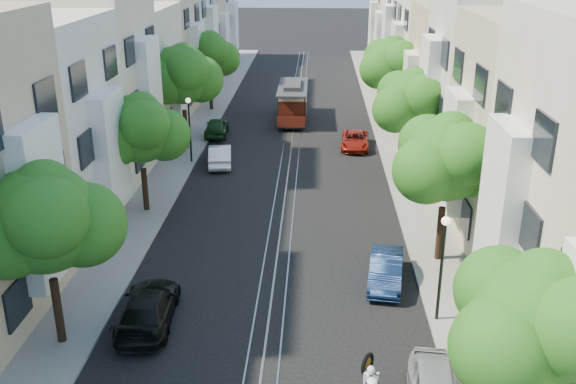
# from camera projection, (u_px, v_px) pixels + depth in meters

# --- Properties ---
(ground) EXTENTS (200.00, 200.00, 0.00)m
(ground) POSITION_uv_depth(u_px,v_px,m) (293.00, 138.00, 46.67)
(ground) COLOR black
(ground) RESTS_ON ground
(sidewalk_east) EXTENTS (2.50, 80.00, 0.12)m
(sidewalk_east) POSITION_uv_depth(u_px,v_px,m) (393.00, 138.00, 46.35)
(sidewalk_east) COLOR gray
(sidewalk_east) RESTS_ON ground
(sidewalk_west) EXTENTS (2.50, 80.00, 0.12)m
(sidewalk_west) POSITION_uv_depth(u_px,v_px,m) (194.00, 136.00, 46.95)
(sidewalk_west) COLOR gray
(sidewalk_west) RESTS_ON ground
(rail_left) EXTENTS (0.06, 80.00, 0.02)m
(rail_left) POSITION_uv_depth(u_px,v_px,m) (285.00, 138.00, 46.69)
(rail_left) COLOR gray
(rail_left) RESTS_ON ground
(rail_slot) EXTENTS (0.06, 80.00, 0.02)m
(rail_slot) POSITION_uv_depth(u_px,v_px,m) (293.00, 138.00, 46.67)
(rail_slot) COLOR gray
(rail_slot) RESTS_ON ground
(rail_right) EXTENTS (0.06, 80.00, 0.02)m
(rail_right) POSITION_uv_depth(u_px,v_px,m) (300.00, 138.00, 46.64)
(rail_right) COLOR gray
(rail_right) RESTS_ON ground
(lane_line) EXTENTS (0.08, 80.00, 0.01)m
(lane_line) POSITION_uv_depth(u_px,v_px,m) (293.00, 138.00, 46.67)
(lane_line) COLOR tan
(lane_line) RESTS_ON ground
(townhouses_east) EXTENTS (7.75, 72.00, 12.00)m
(townhouses_east) POSITION_uv_depth(u_px,v_px,m) (464.00, 68.00, 44.22)
(townhouses_east) COLOR beige
(townhouses_east) RESTS_ON ground
(townhouses_west) EXTENTS (7.75, 72.00, 11.76)m
(townhouses_west) POSITION_uv_depth(u_px,v_px,m) (125.00, 67.00, 45.24)
(townhouses_west) COLOR silver
(townhouses_west) RESTS_ON ground
(tree_e_a) EXTENTS (4.72, 3.87, 6.27)m
(tree_e_a) POSITION_uv_depth(u_px,v_px,m) (538.00, 326.00, 15.89)
(tree_e_a) COLOR black
(tree_e_a) RESTS_ON ground
(tree_e_b) EXTENTS (4.93, 4.08, 6.68)m
(tree_e_b) POSITION_uv_depth(u_px,v_px,m) (448.00, 160.00, 26.94)
(tree_e_b) COLOR black
(tree_e_b) RESTS_ON ground
(tree_e_c) EXTENTS (4.84, 3.99, 6.52)m
(tree_e_c) POSITION_uv_depth(u_px,v_px,m) (412.00, 103.00, 37.23)
(tree_e_c) COLOR black
(tree_e_c) RESTS_ON ground
(tree_e_d) EXTENTS (5.01, 4.16, 6.85)m
(tree_e_d) POSITION_uv_depth(u_px,v_px,m) (392.00, 65.00, 47.37)
(tree_e_d) COLOR black
(tree_e_d) RESTS_ON ground
(tree_w_a) EXTENTS (4.93, 4.08, 6.68)m
(tree_w_a) POSITION_uv_depth(u_px,v_px,m) (46.00, 222.00, 21.02)
(tree_w_a) COLOR black
(tree_w_a) RESTS_ON ground
(tree_w_b) EXTENTS (4.72, 3.87, 6.27)m
(tree_w_b) POSITION_uv_depth(u_px,v_px,m) (141.00, 131.00, 32.31)
(tree_w_b) COLOR black
(tree_w_b) RESTS_ON ground
(tree_w_c) EXTENTS (5.13, 4.28, 7.09)m
(tree_w_c) POSITION_uv_depth(u_px,v_px,m) (183.00, 76.00, 42.31)
(tree_w_c) COLOR black
(tree_w_c) RESTS_ON ground
(tree_w_d) EXTENTS (4.84, 3.99, 6.52)m
(tree_w_d) POSITION_uv_depth(u_px,v_px,m) (210.00, 56.00, 52.72)
(tree_w_d) COLOR black
(tree_w_d) RESTS_ON ground
(lamp_east) EXTENTS (0.32, 0.32, 4.16)m
(lamp_east) POSITION_uv_depth(u_px,v_px,m) (443.00, 253.00, 23.03)
(lamp_east) COLOR black
(lamp_east) RESTS_ON ground
(lamp_west) EXTENTS (0.32, 0.32, 4.16)m
(lamp_west) POSITION_uv_depth(u_px,v_px,m) (189.00, 120.00, 40.31)
(lamp_west) COLOR black
(lamp_west) RESTS_ON ground
(cable_car) EXTENTS (2.28, 7.26, 2.79)m
(cable_car) POSITION_uv_depth(u_px,v_px,m) (293.00, 100.00, 50.76)
(cable_car) COLOR black
(cable_car) RESTS_ON ground
(parked_car_e_mid) EXTENTS (1.84, 3.96, 1.26)m
(parked_car_e_mid) POSITION_uv_depth(u_px,v_px,m) (386.00, 270.00, 26.54)
(parked_car_e_mid) COLOR #0C1D40
(parked_car_e_mid) RESTS_ON ground
(parked_car_e_far) EXTENTS (2.14, 4.17, 1.13)m
(parked_car_e_far) POSITION_uv_depth(u_px,v_px,m) (355.00, 140.00, 44.20)
(parked_car_e_far) COLOR maroon
(parked_car_e_far) RESTS_ON ground
(parked_car_w_near) EXTENTS (2.16, 4.77, 1.35)m
(parked_car_w_near) POSITION_uv_depth(u_px,v_px,m) (148.00, 308.00, 23.70)
(parked_car_w_near) COLOR black
(parked_car_w_near) RESTS_ON ground
(parked_car_w_mid) EXTENTS (1.88, 4.12, 1.31)m
(parked_car_w_mid) POSITION_uv_depth(u_px,v_px,m) (220.00, 155.00, 40.81)
(parked_car_w_mid) COLOR white
(parked_car_w_mid) RESTS_ON ground
(parked_car_w_far) EXTENTS (1.75, 4.01, 1.34)m
(parked_car_w_far) POSITION_uv_depth(u_px,v_px,m) (217.00, 127.00, 46.96)
(parked_car_w_far) COLOR #163817
(parked_car_w_far) RESTS_ON ground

